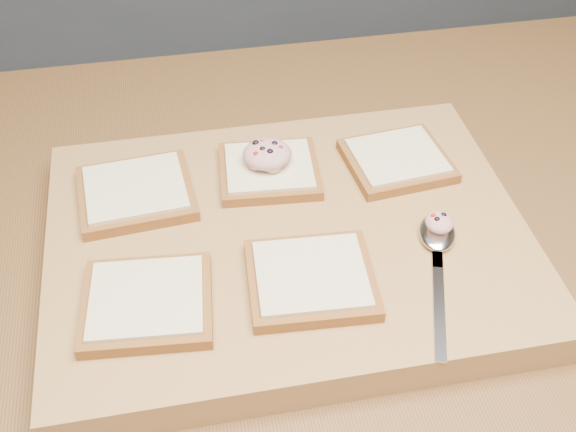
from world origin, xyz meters
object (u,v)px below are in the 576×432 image
Objects in this scene: tuna_salad_dollop at (267,154)px; cutting_board at (288,243)px; bread_far_center at (269,170)px; spoon at (437,242)px.

cutting_board is at bearing -86.47° from tuna_salad_dollop.
bread_far_center reaches higher than spoon.
spoon reaches higher than cutting_board.
cutting_board is 4.21× the size of bread_far_center.
bread_far_center is at bearing 136.17° from spoon.
tuna_salad_dollop is 0.22m from spoon.
cutting_board is 0.11m from tuna_salad_dollop.
bread_far_center is 0.02m from tuna_salad_dollop.
tuna_salad_dollop is 0.29× the size of spoon.
tuna_salad_dollop is at bearing 93.53° from cutting_board.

